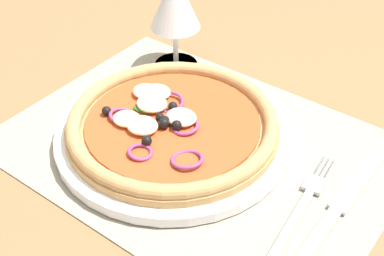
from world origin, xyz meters
TOP-DOWN VIEW (x-y plane):
  - ground_plane at (0.00, 0.00)cm, footprint 190.00×140.00cm
  - placemat at (0.00, 0.00)cm, footprint 46.14×33.91cm
  - plate at (-3.40, -0.74)cm, footprint 28.94×28.94cm
  - pizza at (-3.55, -0.77)cm, footprint 26.06×26.06cm
  - fork at (14.69, -0.09)cm, footprint 3.50×18.06cm
  - knife at (18.05, 1.97)cm, footprint 2.10×20.01cm
  - wine_glass at (-14.10, 13.40)cm, footprint 7.20×7.20cm

SIDE VIEW (x-z plane):
  - ground_plane at x=0.00cm, z-range -2.40..0.00cm
  - placemat at x=0.00cm, z-range 0.00..0.40cm
  - fork at x=14.69cm, z-range 0.40..0.84cm
  - knife at x=18.05cm, z-range 0.35..0.96cm
  - plate at x=-3.40cm, z-range 0.40..1.69cm
  - pizza at x=-3.55cm, z-range 1.46..4.13cm
  - wine_glass at x=-14.10cm, z-range 2.64..17.54cm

